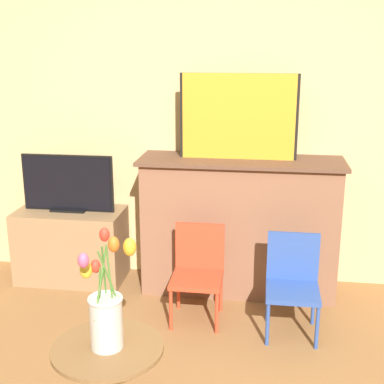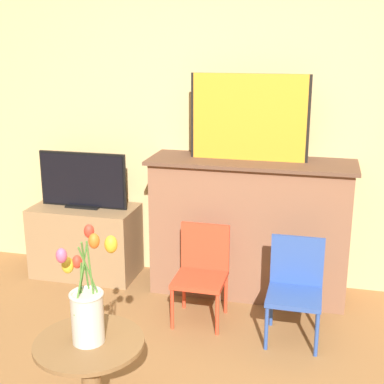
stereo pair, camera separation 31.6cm
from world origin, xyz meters
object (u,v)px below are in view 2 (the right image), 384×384
Objects in this scene: tv_monitor at (83,181)px; vase_tulips at (87,305)px; chair_blue at (295,284)px; painting at (249,117)px; chair_red at (202,268)px.

tv_monitor is 1.34× the size of vase_tulips.
tv_monitor is 1.10× the size of chair_blue.
chair_blue is (1.68, -0.56, -0.42)m from tv_monitor.
tv_monitor is (-1.28, -0.01, -0.53)m from painting.
painting is at bearing 74.25° from vase_tulips.
chair_blue is at bearing 51.90° from vase_tulips.
vase_tulips reaches higher than tv_monitor.
painting is 1.30× the size of chair_red.
chair_blue is (0.62, -0.09, 0.00)m from chair_red.
painting reaches higher than chair_blue.
vase_tulips reaches higher than chair_blue.
painting is 1.30× the size of chair_blue.
chair_red is at bearing -23.66° from tv_monitor.
painting reaches higher than chair_red.
painting is at bearing 125.00° from chair_blue.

